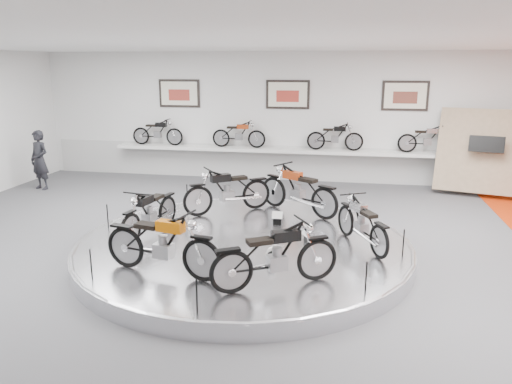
% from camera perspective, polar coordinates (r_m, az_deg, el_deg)
% --- Properties ---
extents(floor, '(16.00, 16.00, 0.00)m').
position_cam_1_polar(floor, '(9.50, -1.80, -7.89)').
color(floor, '#4C4C4E').
rests_on(floor, ground).
extents(ceiling, '(16.00, 16.00, 0.00)m').
position_cam_1_polar(ceiling, '(8.80, -2.01, 16.99)').
color(ceiling, white).
rests_on(ceiling, wall_back).
extents(wall_back, '(16.00, 0.00, 16.00)m').
position_cam_1_polar(wall_back, '(15.78, 3.62, 8.53)').
color(wall_back, silver).
rests_on(wall_back, floor).
extents(dado_band, '(15.68, 0.04, 1.10)m').
position_cam_1_polar(dado_band, '(15.97, 3.53, 3.34)').
color(dado_band, '#BCBCBA').
rests_on(dado_band, floor).
extents(display_platform, '(6.40, 6.40, 0.30)m').
position_cam_1_polar(display_platform, '(9.72, -1.43, -6.41)').
color(display_platform, silver).
rests_on(display_platform, floor).
extents(platform_rim, '(6.40, 6.40, 0.10)m').
position_cam_1_polar(platform_rim, '(9.67, -1.43, -5.75)').
color(platform_rim, '#B2B2BA').
rests_on(platform_rim, display_platform).
extents(shelf, '(11.00, 0.55, 0.10)m').
position_cam_1_polar(shelf, '(15.62, 3.43, 4.77)').
color(shelf, silver).
rests_on(shelf, wall_back).
extents(poster_left, '(1.35, 0.06, 0.88)m').
position_cam_1_polar(poster_left, '(16.48, -8.76, 11.08)').
color(poster_left, '#EDE8CD').
rests_on(poster_left, wall_back).
extents(poster_center, '(1.35, 0.06, 0.88)m').
position_cam_1_polar(poster_center, '(15.69, 3.64, 11.06)').
color(poster_center, '#EDE8CD').
rests_on(poster_center, wall_back).
extents(poster_right, '(1.35, 0.06, 0.88)m').
position_cam_1_polar(poster_right, '(15.65, 16.68, 10.49)').
color(poster_right, '#EDE8CD').
rests_on(poster_right, wall_back).
extents(display_panel, '(2.56, 1.52, 2.30)m').
position_cam_1_polar(display_panel, '(15.33, 24.45, 4.27)').
color(display_panel, tan).
rests_on(display_panel, floor).
extents(shelf_bike_a, '(1.22, 0.43, 0.73)m').
position_cam_1_polar(shelf_bike_a, '(16.60, -11.18, 6.54)').
color(shelf_bike_a, black).
rests_on(shelf_bike_a, shelf).
extents(shelf_bike_b, '(1.22, 0.43, 0.73)m').
position_cam_1_polar(shelf_bike_b, '(15.81, -1.99, 6.42)').
color(shelf_bike_b, '#923211').
rests_on(shelf_bike_b, shelf).
extents(shelf_bike_c, '(1.22, 0.43, 0.73)m').
position_cam_1_polar(shelf_bike_c, '(15.44, 9.01, 6.07)').
color(shelf_bike_c, black).
rests_on(shelf_bike_c, shelf).
extents(shelf_bike_d, '(1.22, 0.43, 0.73)m').
position_cam_1_polar(shelf_bike_d, '(15.61, 19.00, 5.55)').
color(shelf_bike_d, '#ABACB0').
rests_on(shelf_bike_d, shelf).
extents(bike_a, '(1.92, 1.58, 1.10)m').
position_cam_1_polar(bike_a, '(11.34, 4.85, 0.29)').
color(bike_a, '#923211').
rests_on(bike_a, display_platform).
extents(bike_b, '(1.83, 1.57, 1.06)m').
position_cam_1_polar(bike_b, '(11.35, -3.26, 0.23)').
color(bike_b, black).
rests_on(bike_b, display_platform).
extents(bike_c, '(0.88, 1.75, 0.98)m').
position_cam_1_polar(bike_c, '(10.01, -12.06, -2.24)').
color(bike_c, black).
rests_on(bike_c, display_platform).
extents(bike_d, '(1.91, 1.02, 1.07)m').
position_cam_1_polar(bike_d, '(8.14, -10.68, -5.74)').
color(bike_d, '#B55603').
rests_on(bike_d, display_platform).
extents(bike_e, '(1.83, 1.42, 1.03)m').
position_cam_1_polar(bike_e, '(7.56, 2.25, -7.21)').
color(bike_e, black).
rests_on(bike_e, display_platform).
extents(bike_f, '(1.23, 1.66, 0.93)m').
position_cam_1_polar(bike_f, '(9.43, 12.02, -3.42)').
color(bike_f, '#ABACB0').
rests_on(bike_f, display_platform).
extents(visitor, '(0.74, 0.60, 1.75)m').
position_cam_1_polar(visitor, '(16.00, -23.50, 3.37)').
color(visitor, black).
rests_on(visitor, floor).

